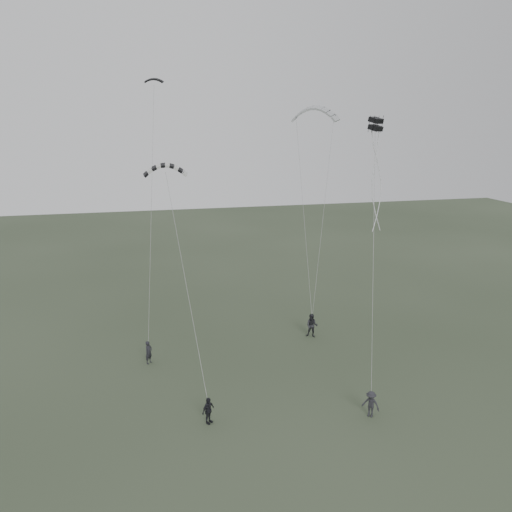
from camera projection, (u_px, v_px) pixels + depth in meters
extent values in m
plane|color=#303C28|center=(253.00, 395.00, 31.03)|extent=(140.00, 140.00, 0.00)
imported|color=black|center=(149.00, 352.00, 34.90)|extent=(0.69, 0.71, 1.65)
imported|color=#232327|center=(312.00, 326.00, 39.18)|extent=(1.16, 1.08, 1.89)
imported|color=black|center=(208.00, 411.00, 27.91)|extent=(0.95, 0.90, 1.57)
imported|color=#242429|center=(371.00, 404.00, 28.55)|extent=(1.14, 1.13, 1.58)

